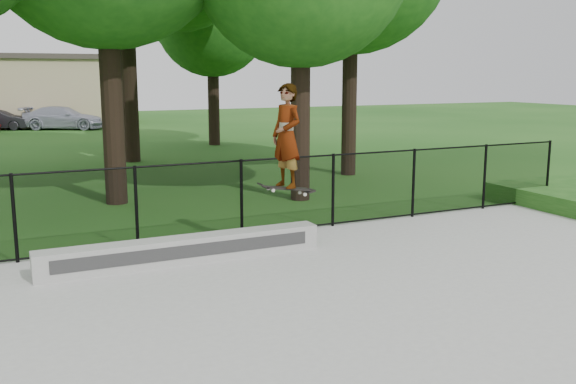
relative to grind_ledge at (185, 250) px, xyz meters
name	(u,v)px	position (x,y,z in m)	size (l,w,h in m)	color
ground	(436,361)	(1.49, -4.70, -0.28)	(100.00, 100.00, 0.00)	#1C4E16
concrete_slab	(437,359)	(1.49, -4.70, -0.25)	(14.00, 12.00, 0.06)	#A3A39E
grind_ledge	(185,250)	(0.00, 0.00, 0.00)	(4.75, 0.40, 0.43)	#ABAAA6
car_c	(63,118)	(1.33, 28.66, 0.38)	(1.83, 4.13, 1.30)	#A1A2B6
skater_airborne	(287,138)	(1.77, -0.21, 1.80)	(0.84, 0.73, 1.91)	black
chainlink_fence	(242,198)	(1.49, 1.20, 0.54)	(16.06, 0.06, 1.50)	black
distant_building	(21,90)	(-0.51, 33.30, 1.89)	(12.40, 6.40, 4.30)	tan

